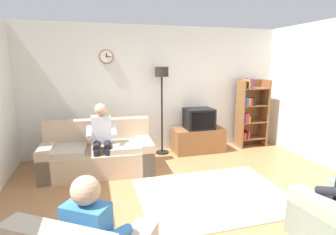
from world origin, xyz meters
name	(u,v)px	position (x,y,z in m)	size (l,w,h in m)	color
ground_plane	(203,208)	(0.00, 0.00, 0.00)	(12.00, 12.00, 0.00)	#9E6B42
back_wall_assembly	(157,90)	(0.00, 2.66, 1.35)	(6.20, 0.17, 2.70)	silver
couch	(98,155)	(-1.32, 1.69, 0.31)	(1.94, 0.96, 0.90)	tan
tv_stand	(198,140)	(0.83, 2.25, 0.26)	(1.10, 0.56, 0.52)	brown
tv	(199,119)	(0.83, 2.23, 0.74)	(0.60, 0.49, 0.44)	black
bookshelf	(250,112)	(2.14, 2.33, 0.82)	(0.68, 0.36, 1.59)	brown
floor_lamp	(162,86)	(0.03, 2.35, 1.45)	(0.28, 0.28, 1.85)	black
area_rug	(213,195)	(0.30, 0.30, 0.01)	(2.20, 1.70, 0.01)	gray
person_on_couch	(102,135)	(-1.24, 1.58, 0.70)	(0.52, 0.55, 1.24)	silver
person_in_left_armchair	(95,233)	(-1.39, -1.07, 0.60)	(0.61, 0.64, 1.12)	#3372B2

